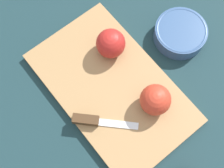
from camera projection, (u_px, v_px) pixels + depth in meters
ground_plane at (112, 89)px, 0.77m from camera, size 4.00×4.00×0.00m
cutting_board at (112, 88)px, 0.76m from camera, size 0.43×0.28×0.02m
apple_half_left at (111, 43)px, 0.75m from camera, size 0.07×0.07×0.07m
apple_half_right at (155, 100)px, 0.71m from camera, size 0.07×0.07×0.07m
knife at (90, 120)px, 0.72m from camera, size 0.11×0.13×0.02m
bowl at (180, 33)px, 0.80m from camera, size 0.13×0.13×0.04m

